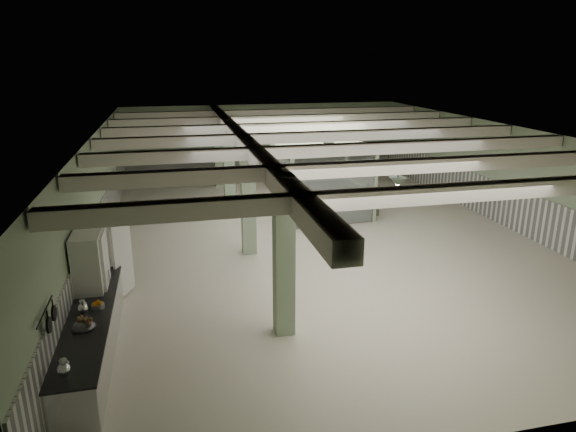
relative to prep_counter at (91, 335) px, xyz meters
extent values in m
plane|color=beige|center=(6.54, 6.03, -0.46)|extent=(20.00, 20.00, 0.00)
cube|color=silver|center=(6.54, 6.03, 3.14)|extent=(14.00, 20.00, 0.02)
cube|color=#90A786|center=(6.54, 16.03, 1.34)|extent=(14.00, 0.02, 3.60)
cube|color=#90A786|center=(6.54, -3.97, 1.34)|extent=(14.00, 0.02, 3.60)
cube|color=#90A786|center=(-0.46, 6.03, 1.34)|extent=(0.02, 20.00, 3.60)
cube|color=#90A786|center=(13.54, 6.03, 1.34)|extent=(0.02, 20.00, 3.60)
cube|color=silver|center=(-0.43, 6.03, 0.29)|extent=(0.05, 19.90, 1.50)
cube|color=silver|center=(13.52, 6.03, 0.29)|extent=(0.05, 19.90, 1.50)
cube|color=silver|center=(6.54, 16.01, 0.29)|extent=(13.90, 0.05, 1.50)
cube|color=silver|center=(4.04, 6.03, 2.92)|extent=(0.45, 19.90, 0.40)
cube|color=silver|center=(6.54, -1.47, 2.96)|extent=(13.90, 0.35, 0.32)
cube|color=silver|center=(6.54, 1.03, 2.96)|extent=(13.90, 0.35, 0.32)
cube|color=silver|center=(6.54, 3.53, 2.96)|extent=(13.90, 0.35, 0.32)
cube|color=silver|center=(6.54, 6.03, 2.96)|extent=(13.90, 0.35, 0.32)
cube|color=silver|center=(6.54, 8.53, 2.96)|extent=(13.90, 0.35, 0.32)
cube|color=silver|center=(6.54, 11.03, 2.96)|extent=(13.90, 0.35, 0.32)
cube|color=silver|center=(6.54, 13.53, 2.96)|extent=(13.90, 0.35, 0.32)
cube|color=#92A988|center=(4.04, 0.03, 1.34)|extent=(0.42, 0.42, 3.60)
cube|color=#92A988|center=(4.04, 5.03, 1.34)|extent=(0.42, 0.42, 3.60)
cube|color=#92A988|center=(4.04, 10.03, 1.34)|extent=(0.42, 0.42, 3.60)
cube|color=#92A988|center=(4.04, 14.03, 1.34)|extent=(0.42, 0.42, 3.60)
cylinder|color=black|center=(-0.39, -1.57, 1.39)|extent=(0.02, 1.20, 0.02)
cone|color=#324333|center=(7.04, 1.03, 2.59)|extent=(0.44, 0.44, 0.22)
cone|color=#324333|center=(7.04, 6.53, 2.59)|extent=(0.44, 0.44, 0.22)
cone|color=#324333|center=(7.04, 11.53, 2.59)|extent=(0.44, 0.44, 0.22)
cube|color=silver|center=(0.00, 0.00, -0.02)|extent=(0.84, 4.99, 0.88)
cube|color=black|center=(0.00, 0.00, 0.43)|extent=(0.88, 5.03, 0.04)
cylinder|color=#B2B2B7|center=(0.15, 0.29, 0.49)|extent=(0.33, 0.33, 0.09)
cylinder|color=black|center=(-0.34, -1.64, 1.17)|extent=(0.04, 0.28, 0.28)
cylinder|color=black|center=(-0.34, -1.22, 1.17)|extent=(0.04, 0.28, 0.28)
cube|color=white|center=(-0.11, 2.03, 0.64)|extent=(0.60, 2.41, 2.21)
cube|color=white|center=(0.22, 1.48, 0.64)|extent=(0.06, 0.90, 2.11)
cube|color=white|center=(0.34, 2.68, 0.64)|extent=(0.41, 0.85, 2.11)
cube|color=silver|center=(0.26, 1.48, 0.64)|extent=(0.02, 0.05, 0.30)
cube|color=silver|center=(0.26, 2.58, 0.64)|extent=(0.02, 0.05, 0.30)
cube|color=#ABC09A|center=(5.88, 6.90, 0.86)|extent=(0.13, 0.13, 2.65)
cube|color=#ABC09A|center=(5.71, 9.54, 0.86)|extent=(0.13, 0.13, 2.65)
cube|color=#ABC09A|center=(9.05, 7.10, 0.86)|extent=(0.13, 0.13, 2.65)
cube|color=#ABC09A|center=(8.88, 9.74, 0.86)|extent=(0.13, 0.13, 2.65)
cube|color=#ABC09A|center=(7.38, 8.32, 2.25)|extent=(3.60, 3.11, 0.12)
cube|color=silver|center=(7.46, 7.00, 0.09)|extent=(2.97, 0.25, 1.05)
cube|color=silver|center=(7.46, 7.00, 1.32)|extent=(2.97, 0.25, 1.22)
cube|color=silver|center=(7.30, 9.64, 0.09)|extent=(2.97, 0.25, 1.05)
cube|color=silver|center=(7.30, 9.64, 1.32)|extent=(2.97, 0.25, 1.22)
cube|color=silver|center=(5.79, 8.22, 0.09)|extent=(0.22, 2.45, 1.05)
cube|color=silver|center=(5.79, 8.22, 1.32)|extent=(0.22, 2.45, 1.22)
cube|color=silver|center=(8.96, 8.42, 0.09)|extent=(0.22, 2.45, 1.05)
cube|color=silver|center=(8.96, 8.42, 1.32)|extent=(0.22, 2.45, 1.22)
cube|color=#5A5B4C|center=(9.37, 8.04, 0.13)|extent=(0.42, 0.57, 1.18)
camera|label=1|loc=(1.82, -9.94, 5.43)|focal=32.00mm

